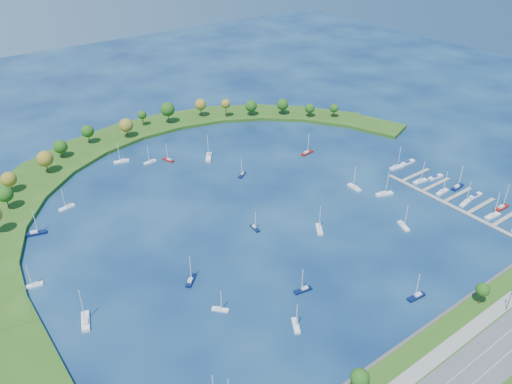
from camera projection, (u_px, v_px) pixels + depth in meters
ground at (254, 206)px, 250.59m from camera, size 700.00×700.00×0.00m
south_shoreline at (478, 364)px, 165.70m from camera, size 420.00×43.10×11.60m
breakwater at (125, 193)px, 259.64m from camera, size 286.74×247.64×2.00m
breakwater_trees at (140, 136)px, 297.51m from camera, size 238.61×94.43×14.61m
harbor_tower at (123, 129)px, 321.58m from camera, size 2.60×2.60×4.30m
dock_system at (464, 203)px, 252.53m from camera, size 24.28×82.00×1.60m
moored_boat_1 at (307, 152)px, 299.99m from camera, size 8.86×3.54×12.66m
moored_boat_2 at (355, 187)px, 265.01m from camera, size 3.01×8.67×12.52m
moored_boat_3 at (150, 161)px, 290.14m from camera, size 7.64×2.77×10.99m
moored_boat_4 at (85, 321)px, 182.46m from camera, size 5.86×10.30×14.61m
moored_boat_5 at (209, 156)px, 295.19m from camera, size 8.37×9.93×15.03m
moored_boat_6 at (33, 285)px, 199.34m from camera, size 7.39×3.37×10.49m
moored_boat_7 at (404, 225)px, 234.62m from camera, size 5.14×8.35×11.89m
moored_boat_8 at (67, 207)px, 248.33m from camera, size 8.05×3.41×11.47m
moored_boat_9 at (384, 193)px, 259.40m from camera, size 9.36×5.47×13.28m
moored_boat_10 at (416, 296)px, 193.76m from camera, size 8.25×3.05×11.86m
moored_boat_11 at (220, 309)px, 187.97m from camera, size 5.52×5.97×9.35m
moored_boat_12 at (121, 161)px, 290.62m from camera, size 8.92×4.32×12.64m
moored_boat_13 at (191, 280)px, 201.84m from camera, size 7.43×7.09×11.80m
moored_boat_14 at (36, 233)px, 229.61m from camera, size 9.28×4.91×13.14m
moored_boat_15 at (296, 325)px, 180.97m from camera, size 5.60×7.52×11.01m
moored_boat_16 at (255, 227)px, 233.31m from camera, size 2.50×6.65×9.55m
moored_boat_17 at (319, 229)px, 232.34m from camera, size 6.82×8.27×12.43m
moored_boat_18 at (168, 159)px, 292.21m from camera, size 4.52×7.55×10.74m
moored_boat_20 at (303, 289)px, 197.06m from camera, size 7.69×3.33×10.94m
moored_boat_21 at (242, 174)px, 277.02m from camera, size 6.95×5.54×10.34m
docked_boat_2 at (493, 215)px, 241.83m from camera, size 9.11×3.39×13.09m
docked_boat_3 at (502, 207)px, 248.20m from camera, size 9.00×2.68×13.16m
docked_boat_4 at (465, 202)px, 251.97m from camera, size 8.75×3.71×12.46m
docked_boat_5 at (476, 195)px, 258.20m from camera, size 8.42×2.55×1.71m
docked_boat_6 at (442, 191)px, 261.17m from camera, size 8.47×2.68×12.32m
docked_boat_7 at (458, 187)px, 265.33m from camera, size 8.98×3.21×12.93m
docked_boat_8 at (420, 181)px, 270.73m from camera, size 8.77×3.58×12.52m
docked_boat_9 at (436, 177)px, 274.74m from camera, size 9.32×3.49×1.86m
docked_boat_10 at (397, 167)px, 284.26m from camera, size 9.19×3.52×13.17m
docked_boat_11 at (408, 162)px, 289.52m from camera, size 9.46×2.77×1.92m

